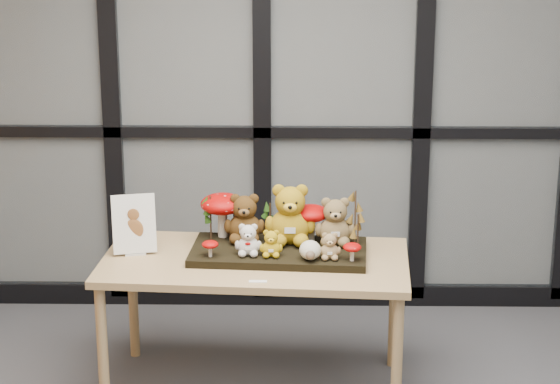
{
  "coord_description": "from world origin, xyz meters",
  "views": [
    {
      "loc": [
        -0.26,
        -3.12,
        2.37
      ],
      "look_at": [
        -0.33,
        1.36,
        1.03
      ],
      "focal_mm": 65.0,
      "sensor_mm": 36.0,
      "label": 1
    }
  ],
  "objects_px": {
    "mushroom_back_left": "(223,213)",
    "mushroom_back_right": "(311,221)",
    "mushroom_front_left": "(210,248)",
    "mushroom_front_right": "(352,251)",
    "display_table": "(255,272)",
    "bear_beige_small": "(330,244)",
    "bear_tan_back": "(335,218)",
    "sign_holder": "(134,227)",
    "bear_white_bow": "(248,238)",
    "bear_pooh_yellow": "(290,211)",
    "bear_brown_medium": "(245,215)",
    "plush_cream_hedgehog": "(310,249)",
    "bear_small_yellow": "(271,242)",
    "diorama_tray": "(279,252)"
  },
  "relations": [
    {
      "from": "mushroom_back_left",
      "to": "mushroom_back_right",
      "type": "bearing_deg",
      "value": -5.4
    },
    {
      "from": "mushroom_front_left",
      "to": "mushroom_front_right",
      "type": "bearing_deg",
      "value": -3.97
    },
    {
      "from": "display_table",
      "to": "mushroom_back_left",
      "type": "distance_m",
      "value": 0.36
    },
    {
      "from": "bear_beige_small",
      "to": "mushroom_back_right",
      "type": "height_order",
      "value": "mushroom_back_right"
    },
    {
      "from": "bear_tan_back",
      "to": "sign_holder",
      "type": "height_order",
      "value": "sign_holder"
    },
    {
      "from": "bear_tan_back",
      "to": "bear_white_bow",
      "type": "bearing_deg",
      "value": -154.45
    },
    {
      "from": "mushroom_front_left",
      "to": "mushroom_back_left",
      "type": "bearing_deg",
      "value": 82.26
    },
    {
      "from": "bear_white_bow",
      "to": "mushroom_back_right",
      "type": "height_order",
      "value": "mushroom_back_right"
    },
    {
      "from": "display_table",
      "to": "mushroom_front_left",
      "type": "height_order",
      "value": "mushroom_front_left"
    },
    {
      "from": "bear_beige_small",
      "to": "mushroom_front_left",
      "type": "distance_m",
      "value": 0.56
    },
    {
      "from": "mushroom_front_left",
      "to": "display_table",
      "type": "bearing_deg",
      "value": 18.47
    },
    {
      "from": "display_table",
      "to": "bear_pooh_yellow",
      "type": "bearing_deg",
      "value": 43.77
    },
    {
      "from": "bear_brown_medium",
      "to": "sign_holder",
      "type": "bearing_deg",
      "value": -164.92
    },
    {
      "from": "display_table",
      "to": "bear_pooh_yellow",
      "type": "relative_size",
      "value": 4.65
    },
    {
      "from": "sign_holder",
      "to": "bear_brown_medium",
      "type": "bearing_deg",
      "value": -1.62
    },
    {
      "from": "plush_cream_hedgehog",
      "to": "mushroom_back_left",
      "type": "distance_m",
      "value": 0.54
    },
    {
      "from": "bear_pooh_yellow",
      "to": "mushroom_front_right",
      "type": "relative_size",
      "value": 3.43
    },
    {
      "from": "bear_beige_small",
      "to": "plush_cream_hedgehog",
      "type": "relative_size",
      "value": 1.39
    },
    {
      "from": "mushroom_back_left",
      "to": "bear_tan_back",
      "type": "bearing_deg",
      "value": -9.91
    },
    {
      "from": "display_table",
      "to": "bear_white_bow",
      "type": "bearing_deg",
      "value": -122.71
    },
    {
      "from": "bear_pooh_yellow",
      "to": "plush_cream_hedgehog",
      "type": "bearing_deg",
      "value": -64.33
    },
    {
      "from": "plush_cream_hedgehog",
      "to": "display_table",
      "type": "bearing_deg",
      "value": 163.02
    },
    {
      "from": "mushroom_front_left",
      "to": "mushroom_back_right",
      "type": "bearing_deg",
      "value": 27.56
    },
    {
      "from": "bear_white_bow",
      "to": "mushroom_front_left",
      "type": "height_order",
      "value": "bear_white_bow"
    },
    {
      "from": "bear_brown_medium",
      "to": "bear_small_yellow",
      "type": "relative_size",
      "value": 1.85
    },
    {
      "from": "bear_beige_small",
      "to": "mushroom_front_left",
      "type": "height_order",
      "value": "bear_beige_small"
    },
    {
      "from": "bear_pooh_yellow",
      "to": "mushroom_front_right",
      "type": "xyz_separation_m",
      "value": [
        0.29,
        -0.25,
        -0.11
      ]
    },
    {
      "from": "bear_beige_small",
      "to": "mushroom_back_left",
      "type": "bearing_deg",
      "value": 153.54
    },
    {
      "from": "mushroom_front_left",
      "to": "mushroom_front_right",
      "type": "xyz_separation_m",
      "value": [
        0.66,
        -0.05,
        0.0
      ]
    },
    {
      "from": "plush_cream_hedgehog",
      "to": "bear_white_bow",
      "type": "bearing_deg",
      "value": 172.13
    },
    {
      "from": "mushroom_front_left",
      "to": "bear_pooh_yellow",
      "type": "bearing_deg",
      "value": 29.06
    },
    {
      "from": "display_table",
      "to": "sign_holder",
      "type": "xyz_separation_m",
      "value": [
        -0.58,
        0.06,
        0.2
      ]
    },
    {
      "from": "diorama_tray",
      "to": "mushroom_front_left",
      "type": "bearing_deg",
      "value": -156.02
    },
    {
      "from": "bear_brown_medium",
      "to": "bear_beige_small",
      "type": "bearing_deg",
      "value": -27.12
    },
    {
      "from": "mushroom_back_left",
      "to": "mushroom_front_right",
      "type": "relative_size",
      "value": 2.56
    },
    {
      "from": "mushroom_back_left",
      "to": "sign_holder",
      "type": "xyz_separation_m",
      "value": [
        -0.41,
        -0.16,
        -0.02
      ]
    },
    {
      "from": "diorama_tray",
      "to": "bear_white_bow",
      "type": "bearing_deg",
      "value": -144.79
    },
    {
      "from": "bear_brown_medium",
      "to": "mushroom_back_right",
      "type": "relative_size",
      "value": 1.36
    },
    {
      "from": "mushroom_front_right",
      "to": "bear_beige_small",
      "type": "bearing_deg",
      "value": 164.44
    },
    {
      "from": "diorama_tray",
      "to": "bear_pooh_yellow",
      "type": "bearing_deg",
      "value": 63.63
    },
    {
      "from": "bear_pooh_yellow",
      "to": "mushroom_back_right",
      "type": "xyz_separation_m",
      "value": [
        0.1,
        0.04,
        -0.06
      ]
    },
    {
      "from": "display_table",
      "to": "plush_cream_hedgehog",
      "type": "bearing_deg",
      "value": -16.98
    },
    {
      "from": "display_table",
      "to": "mushroom_back_right",
      "type": "xyz_separation_m",
      "value": [
        0.27,
        0.18,
        0.2
      ]
    },
    {
      "from": "bear_beige_small",
      "to": "mushroom_back_right",
      "type": "distance_m",
      "value": 0.28
    },
    {
      "from": "bear_pooh_yellow",
      "to": "bear_brown_medium",
      "type": "distance_m",
      "value": 0.22
    },
    {
      "from": "diorama_tray",
      "to": "mushroom_front_left",
      "type": "relative_size",
      "value": 9.78
    },
    {
      "from": "mushroom_front_left",
      "to": "sign_holder",
      "type": "height_order",
      "value": "sign_holder"
    },
    {
      "from": "mushroom_back_right",
      "to": "mushroom_front_right",
      "type": "bearing_deg",
      "value": -57.53
    },
    {
      "from": "bear_tan_back",
      "to": "bear_small_yellow",
      "type": "relative_size",
      "value": 1.8
    },
    {
      "from": "bear_brown_medium",
      "to": "mushroom_front_left",
      "type": "xyz_separation_m",
      "value": [
        -0.15,
        -0.23,
        -0.09
      ]
    }
  ]
}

